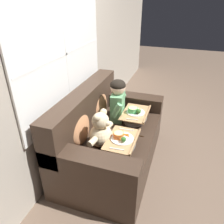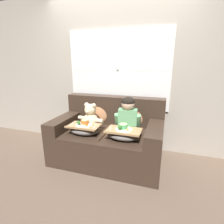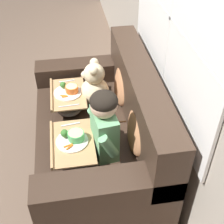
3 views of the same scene
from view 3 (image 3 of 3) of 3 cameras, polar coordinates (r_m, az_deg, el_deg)
name	(u,v)px [view 3 (image 3 of 3)]	position (r m, az deg, el deg)	size (l,w,h in m)	color
ground_plane	(97,163)	(2.93, -2.80, -9.26)	(14.00, 14.00, 0.00)	brown
wall_back_with_window	(176,26)	(2.25, 11.67, 15.19)	(8.00, 0.08, 2.60)	#A89E8E
couch	(103,135)	(2.68, -1.67, -4.30)	(1.63, 0.97, 0.95)	#38281E
throw_pillow_behind_child	(139,128)	(2.28, 4.91, -2.95)	(0.41, 0.20, 0.43)	#B2754C
throw_pillow_behind_teddy	(123,82)	(2.73, 2.08, 5.47)	(0.42, 0.20, 0.43)	#B2754C
child_figure	(104,121)	(2.17, -1.45, -1.71)	(0.40, 0.21, 0.54)	#66A370
teddy_bear	(94,87)	(2.71, -3.30, 4.67)	(0.45, 0.32, 0.42)	beige
lap_tray_child	(73,147)	(2.32, -7.18, -6.39)	(0.47, 0.31, 0.21)	slate
lap_tray_teddy	(68,98)	(2.76, -7.97, 2.48)	(0.46, 0.30, 0.21)	slate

